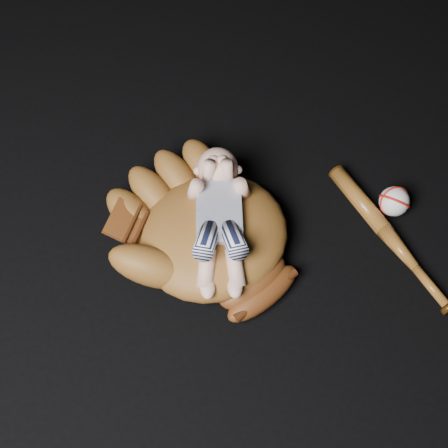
% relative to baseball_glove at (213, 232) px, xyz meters
% --- Properties ---
extents(baseball_glove, '(0.61, 0.64, 0.16)m').
position_rel_baseball_glove_xyz_m(baseball_glove, '(0.00, 0.00, 0.00)').
color(baseball_glove, brown).
rests_on(baseball_glove, ground).
extents(newborn_baby, '(0.25, 0.39, 0.15)m').
position_rel_baseball_glove_xyz_m(newborn_baby, '(0.01, -0.01, 0.05)').
color(newborn_baby, '#E1A891').
rests_on(newborn_baby, baseball_glove).
extents(baseball_bat, '(0.14, 0.44, 0.04)m').
position_rel_baseball_glove_xyz_m(baseball_bat, '(0.41, -0.10, -0.06)').
color(baseball_bat, brown).
rests_on(baseball_bat, ground).
extents(baseball, '(0.10, 0.10, 0.07)m').
position_rel_baseball_glove_xyz_m(baseball, '(0.45, -0.02, -0.04)').
color(baseball, white).
rests_on(baseball, ground).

